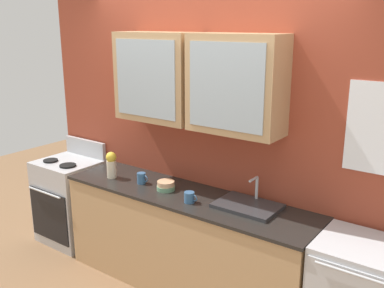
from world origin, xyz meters
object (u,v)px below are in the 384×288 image
at_px(vase, 111,164).
at_px(cup_near_bowls, 142,178).
at_px(cup_near_sink, 190,197).
at_px(stove_range, 70,200).
at_px(sink_faucet, 248,205).
at_px(bowl_stack, 166,186).

bearing_deg(vase, cup_near_bowls, 7.83).
relative_size(cup_near_sink, cup_near_bowls, 1.03).
bearing_deg(cup_near_sink, vase, 177.02).
height_order(stove_range, sink_faucet, sink_faucet).
bearing_deg(sink_faucet, cup_near_bowls, -174.87).
bearing_deg(cup_near_bowls, stove_range, 178.82).
bearing_deg(bowl_stack, stove_range, 179.31).
height_order(vase, cup_near_bowls, vase).
xyz_separation_m(bowl_stack, cup_near_bowls, (-0.27, -0.01, 0.01)).
xyz_separation_m(stove_range, cup_near_bowls, (1.06, -0.02, 0.48)).
xyz_separation_m(stove_range, cup_near_sink, (1.66, -0.12, 0.48)).
relative_size(sink_faucet, cup_near_sink, 4.12).
height_order(stove_range, vase, vase).
bearing_deg(vase, stove_range, 174.75).
distance_m(sink_faucet, bowl_stack, 0.76).
bearing_deg(stove_range, vase, -5.25).
bearing_deg(cup_near_bowls, sink_faucet, 5.13).
bearing_deg(cup_near_bowls, bowl_stack, 1.22).
relative_size(sink_faucet, cup_near_bowls, 4.24).
bearing_deg(vase, cup_near_sink, -2.98).
xyz_separation_m(sink_faucet, vase, (-1.36, -0.14, 0.11)).
xyz_separation_m(stove_range, bowl_stack, (1.34, -0.02, 0.47)).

